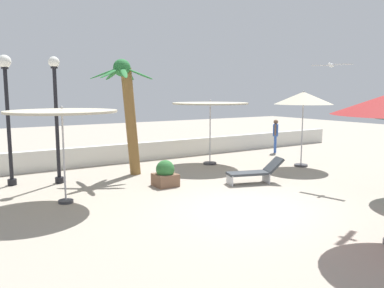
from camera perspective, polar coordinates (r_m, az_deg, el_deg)
The scene contains 12 objects.
ground_plane at distance 10.13m, azimuth 8.78°, elevation -9.72°, with size 56.00×56.00×0.00m, color #9E9384.
boundary_wall at distance 16.84m, azimuth -9.68°, elevation -1.32°, with size 25.20×0.30×0.80m, color silver.
patio_umbrella_2 at distance 15.94m, azimuth 2.72°, elevation 5.64°, with size 3.14×3.14×2.72m.
patio_umbrella_3 at distance 16.09m, azimuth 16.20°, elevation 6.47°, with size 2.32×2.32×3.07m.
patio_umbrella_4 at distance 10.82m, azimuth -18.74°, elevation 4.19°, with size 2.91×2.91×2.66m.
palm_tree_0 at distance 14.01m, azimuth -9.52°, elevation 5.98°, with size 2.18×2.22×4.18m.
lamp_post_0 at distance 13.32m, azimuth -19.53°, elevation 5.01°, with size 0.35×0.35×4.15m.
lamp_post_1 at distance 13.60m, azimuth -25.77°, elevation 5.81°, with size 0.41×0.41×4.18m.
lounge_chair_1 at distance 12.96m, azimuth 9.36°, elevation -4.08°, with size 1.96×1.10×0.84m.
guest_0 at distance 19.53m, azimuth 12.29°, elevation 1.64°, with size 0.44×0.42×1.66m.
seagull_0 at distance 13.66m, azimuth 19.99°, elevation 10.96°, with size 0.44×1.38×0.14m.
planter at distance 12.46m, azimuth -3.99°, elevation -4.51°, with size 0.70×0.70×0.85m.
Camera 1 is at (-6.41, -7.23, 3.03)m, focal length 35.94 mm.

